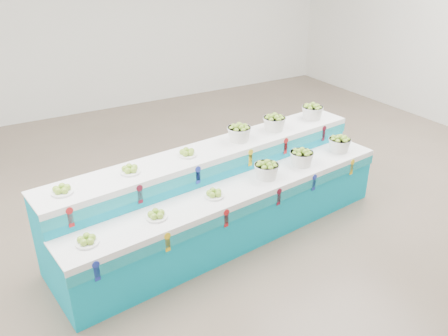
{
  "coord_description": "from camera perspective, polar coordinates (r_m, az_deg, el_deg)",
  "views": [
    {
      "loc": [
        -2.95,
        -4.4,
        3.25
      ],
      "look_at": [
        -0.53,
        -0.24,
        0.87
      ],
      "focal_mm": 37.31,
      "sensor_mm": 36.0,
      "label": 1
    }
  ],
  "objects": [
    {
      "name": "plate_lower_mid",
      "position": [
        4.74,
        -8.3,
        -5.63
      ],
      "size": [
        0.24,
        0.24,
        0.09
      ],
      "primitive_type": "cylinder",
      "rotation": [
        0.0,
        0.0,
        0.12
      ],
      "color": "white",
      "rests_on": "display_stand"
    },
    {
      "name": "plate_lower_left",
      "position": [
        4.51,
        -16.48,
        -8.41
      ],
      "size": [
        0.24,
        0.24,
        0.09
      ],
      "primitive_type": "cylinder",
      "rotation": [
        0.0,
        0.0,
        0.12
      ],
      "color": "white",
      "rests_on": "display_stand"
    },
    {
      "name": "plate_upper_left",
      "position": [
        4.79,
        -19.26,
        -2.46
      ],
      "size": [
        0.24,
        0.24,
        0.09
      ],
      "primitive_type": "cylinder",
      "rotation": [
        0.0,
        0.0,
        0.12
      ],
      "color": "white",
      "rests_on": "display_stand"
    },
    {
      "name": "back_wall",
      "position": [
        9.93,
        -13.33,
        18.44
      ],
      "size": [
        10.0,
        0.0,
        10.0
      ],
      "primitive_type": "plane",
      "rotation": [
        1.57,
        0.0,
        0.0
      ],
      "color": "silver",
      "rests_on": "ground"
    },
    {
      "name": "basket_lower_right",
      "position": [
        6.32,
        13.97,
        2.95
      ],
      "size": [
        0.32,
        0.32,
        0.21
      ],
      "primitive_type": null,
      "rotation": [
        0.0,
        0.0,
        0.12
      ],
      "color": "silver",
      "rests_on": "display_stand"
    },
    {
      "name": "ground",
      "position": [
        6.22,
        3.17,
        -5.25
      ],
      "size": [
        10.0,
        10.0,
        0.0
      ],
      "primitive_type": "plane",
      "color": "brown",
      "rests_on": "ground"
    },
    {
      "name": "basket_upper_mid",
      "position": [
        6.05,
        6.17,
        5.61
      ],
      "size": [
        0.32,
        0.32,
        0.21
      ],
      "primitive_type": null,
      "rotation": [
        0.0,
        0.0,
        0.12
      ],
      "color": "silver",
      "rests_on": "display_stand"
    },
    {
      "name": "plate_lower_right",
      "position": [
        5.06,
        -1.21,
        -3.09
      ],
      "size": [
        0.24,
        0.24,
        0.09
      ],
      "primitive_type": "cylinder",
      "rotation": [
        0.0,
        0.0,
        0.12
      ],
      "color": "white",
      "rests_on": "display_stand"
    },
    {
      "name": "basket_lower_left",
      "position": [
        5.46,
        5.22,
        -0.18
      ],
      "size": [
        0.32,
        0.32,
        0.21
      ],
      "primitive_type": null,
      "rotation": [
        0.0,
        0.0,
        0.12
      ],
      "color": "silver",
      "rests_on": "display_stand"
    },
    {
      "name": "basket_lower_mid",
      "position": [
        5.83,
        9.49,
        1.35
      ],
      "size": [
        0.32,
        0.32,
        0.21
      ],
      "primitive_type": null,
      "rotation": [
        0.0,
        0.0,
        0.12
      ],
      "color": "silver",
      "rests_on": "display_stand"
    },
    {
      "name": "basket_upper_right",
      "position": [
        6.52,
        10.77,
        6.85
      ],
      "size": [
        0.32,
        0.32,
        0.21
      ],
      "primitive_type": null,
      "rotation": [
        0.0,
        0.0,
        0.12
      ],
      "color": "silver",
      "rests_on": "display_stand"
    },
    {
      "name": "plate_upper_right",
      "position": [
        5.31,
        -4.53,
        1.94
      ],
      "size": [
        0.24,
        0.24,
        0.09
      ],
      "primitive_type": "cylinder",
      "rotation": [
        0.0,
        0.0,
        0.12
      ],
      "color": "white",
      "rests_on": "display_stand"
    },
    {
      "name": "basket_upper_left",
      "position": [
        5.69,
        1.86,
        4.4
      ],
      "size": [
        0.32,
        0.32,
        0.21
      ],
      "primitive_type": null,
      "rotation": [
        0.0,
        0.0,
        0.12
      ],
      "color": "silver",
      "rests_on": "display_stand"
    },
    {
      "name": "plate_upper_mid",
      "position": [
        5.01,
        -11.45,
        -0.13
      ],
      "size": [
        0.24,
        0.24,
        0.09
      ],
      "primitive_type": "cylinder",
      "rotation": [
        0.0,
        0.0,
        0.12
      ],
      "color": "white",
      "rests_on": "display_stand"
    },
    {
      "name": "display_stand",
      "position": [
        5.54,
        0.0,
        -3.34
      ],
      "size": [
        4.3,
        1.57,
        1.02
      ],
      "primitive_type": null,
      "rotation": [
        0.0,
        0.0,
        0.12
      ],
      "color": "#07A1C2",
      "rests_on": "ground"
    }
  ]
}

